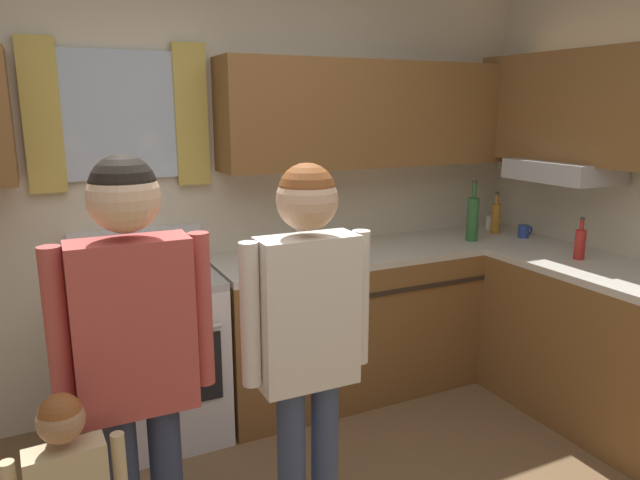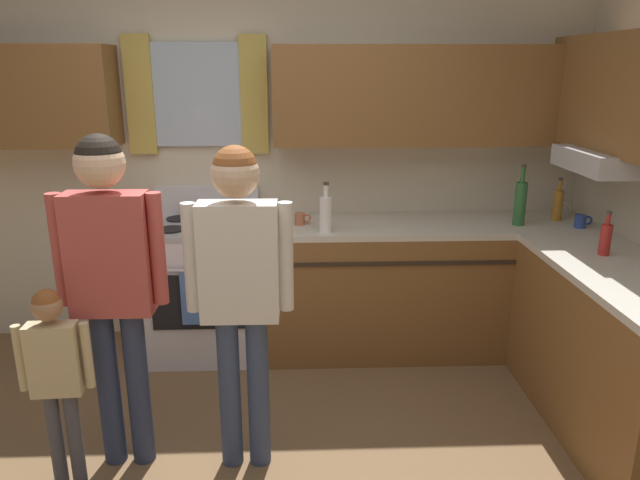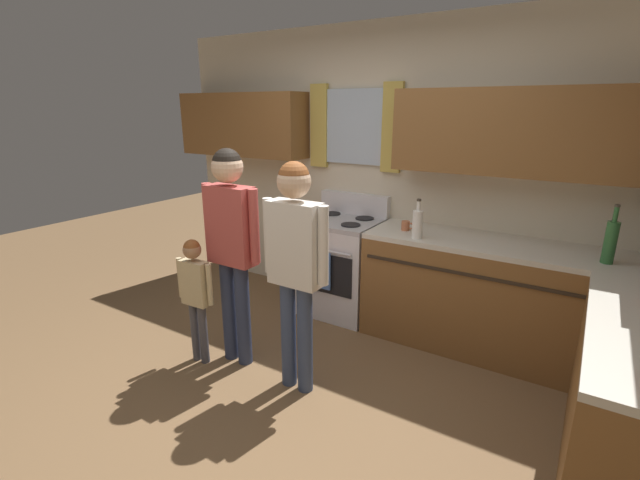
% 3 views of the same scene
% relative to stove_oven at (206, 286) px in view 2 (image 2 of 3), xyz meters
% --- Properties ---
extents(back_wall_unit, '(4.60, 0.42, 2.60)m').
position_rel_stove_oven_xyz_m(back_wall_unit, '(0.33, 0.28, 0.99)').
color(back_wall_unit, beige).
rests_on(back_wall_unit, ground).
extents(kitchen_counter_run, '(2.23, 2.07, 0.90)m').
position_rel_stove_oven_xyz_m(kitchen_counter_run, '(1.80, -0.41, -0.02)').
color(kitchen_counter_run, brown).
rests_on(kitchen_counter_run, ground).
extents(stove_oven, '(0.70, 0.67, 1.10)m').
position_rel_stove_oven_xyz_m(stove_oven, '(0.00, 0.00, 0.00)').
color(stove_oven, silver).
rests_on(stove_oven, ground).
extents(bottle_sauce_red, '(0.06, 0.06, 0.25)m').
position_rel_stove_oven_xyz_m(bottle_sauce_red, '(2.30, -0.74, 0.53)').
color(bottle_sauce_red, red).
rests_on(bottle_sauce_red, kitchen_counter_run).
extents(bottle_milk_white, '(0.08, 0.08, 0.31)m').
position_rel_stove_oven_xyz_m(bottle_milk_white, '(0.80, -0.21, 0.55)').
color(bottle_milk_white, white).
rests_on(bottle_milk_white, kitchen_counter_run).
extents(bottle_oil_amber, '(0.06, 0.06, 0.29)m').
position_rel_stove_oven_xyz_m(bottle_oil_amber, '(2.36, 0.02, 0.54)').
color(bottle_oil_amber, '#B27223').
rests_on(bottle_oil_amber, kitchen_counter_run).
extents(bottle_wine_green, '(0.08, 0.08, 0.39)m').
position_rel_stove_oven_xyz_m(bottle_wine_green, '(2.06, -0.09, 0.58)').
color(bottle_wine_green, '#2D6633').
rests_on(bottle_wine_green, kitchen_counter_run).
extents(cup_terracotta, '(0.11, 0.07, 0.08)m').
position_rel_stove_oven_xyz_m(cup_terracotta, '(0.64, -0.04, 0.47)').
color(cup_terracotta, '#B76642').
rests_on(cup_terracotta, kitchen_counter_run).
extents(mug_ceramic_white, '(0.13, 0.08, 0.09)m').
position_rel_stove_oven_xyz_m(mug_ceramic_white, '(2.43, 0.13, 0.48)').
color(mug_ceramic_white, white).
rests_on(mug_ceramic_white, kitchen_counter_run).
extents(mug_cobalt_blue, '(0.11, 0.07, 0.08)m').
position_rel_stove_oven_xyz_m(mug_cobalt_blue, '(2.44, -0.17, 0.48)').
color(mug_cobalt_blue, '#2D479E').
rests_on(mug_cobalt_blue, kitchen_counter_run).
extents(adult_holding_child, '(0.50, 0.22, 1.62)m').
position_rel_stove_oven_xyz_m(adult_holding_child, '(-0.23, -1.19, 0.55)').
color(adult_holding_child, '#2D3856').
rests_on(adult_holding_child, ground).
extents(adult_in_plaid, '(0.49, 0.21, 1.57)m').
position_rel_stove_oven_xyz_m(adult_in_plaid, '(0.36, -1.23, 0.52)').
color(adult_in_plaid, '#38476B').
rests_on(adult_in_plaid, ground).
extents(small_child, '(0.33, 0.13, 0.98)m').
position_rel_stove_oven_xyz_m(small_child, '(-0.46, -1.36, 0.15)').
color(small_child, '#4C4C56').
rests_on(small_child, ground).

